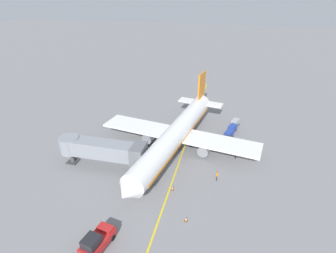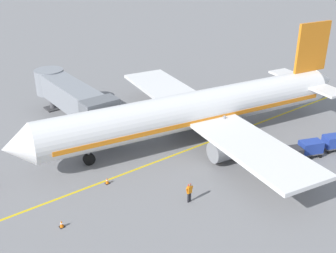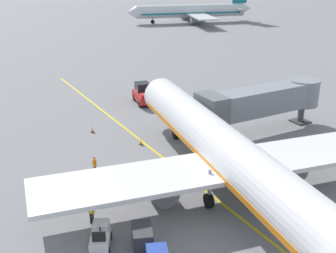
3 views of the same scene
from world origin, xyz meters
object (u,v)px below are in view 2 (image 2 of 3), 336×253
object	(u,v)px
baggage_cart_second_in_train	(311,147)
safety_cone_nose_right	(107,181)
parked_airliner	(197,110)
ground_crew_wing_walker	(274,178)
baggage_tug_lead	(299,172)
baggage_cart_front	(290,155)
baggage_cart_third_in_train	(334,141)
ground_crew_loader	(189,192)
jet_bridge	(72,96)
safety_cone_nose_left	(62,224)

from	to	relation	value
baggage_cart_second_in_train	safety_cone_nose_right	distance (m)	19.29
baggage_cart_second_in_train	parked_airliner	bearing A→B (deg)	33.15
parked_airliner	baggage_cart_second_in_train	size ratio (longest dim) A/B	12.62
ground_crew_wing_walker	safety_cone_nose_right	world-z (taller)	ground_crew_wing_walker
parked_airliner	baggage_cart_second_in_train	world-z (taller)	parked_airliner
baggage_tug_lead	baggage_cart_front	world-z (taller)	baggage_tug_lead
baggage_cart_third_in_train	ground_crew_loader	xyz separation A→B (m)	(1.95, 16.74, 0.00)
ground_crew_wing_walker	safety_cone_nose_right	bearing A→B (deg)	49.90
parked_airliner	ground_crew_wing_walker	world-z (taller)	parked_airliner
baggage_cart_front	ground_crew_wing_walker	world-z (taller)	ground_crew_wing_walker
parked_airliner	baggage_cart_second_in_train	bearing A→B (deg)	-146.85
jet_bridge	safety_cone_nose_right	distance (m)	13.33
safety_cone_nose_right	safety_cone_nose_left	bearing A→B (deg)	118.88
jet_bridge	baggage_cart_third_in_train	bearing A→B (deg)	-139.74
baggage_tug_lead	baggage_cart_front	bearing A→B (deg)	-34.73
baggage_tug_lead	ground_crew_wing_walker	world-z (taller)	ground_crew_wing_walker
jet_bridge	baggage_cart_third_in_train	distance (m)	27.33
baggage_tug_lead	baggage_cart_front	distance (m)	2.71
baggage_cart_third_in_train	safety_cone_nose_right	distance (m)	22.18
baggage_cart_front	safety_cone_nose_right	size ratio (longest dim) A/B	5.00
baggage_cart_third_in_train	safety_cone_nose_right	world-z (taller)	baggage_cart_third_in_train
jet_bridge	baggage_cart_second_in_train	bearing A→B (deg)	-143.81
parked_airliner	baggage_cart_second_in_train	distance (m)	11.44
baggage_cart_front	ground_crew_loader	size ratio (longest dim) A/B	1.75
baggage_cart_third_in_train	safety_cone_nose_left	size ratio (longest dim) A/B	5.00
safety_cone_nose_left	baggage_cart_front	bearing A→B (deg)	-101.58
baggage_tug_lead	safety_cone_nose_right	size ratio (longest dim) A/B	4.70
parked_airliner	baggage_cart_third_in_train	distance (m)	13.66
jet_bridge	baggage_cart_third_in_train	world-z (taller)	jet_bridge
jet_bridge	safety_cone_nose_right	xyz separation A→B (m)	(-12.59, 3.02, -3.17)
baggage_cart_front	ground_crew_loader	world-z (taller)	ground_crew_loader
parked_airliner	baggage_tug_lead	bearing A→B (deg)	-170.49
baggage_cart_second_in_train	safety_cone_nose_right	world-z (taller)	baggage_cart_second_in_train
baggage_tug_lead	baggage_cart_third_in_train	xyz separation A→B (m)	(1.26, -7.11, 0.24)
jet_bridge	baggage_tug_lead	bearing A→B (deg)	-154.56
parked_airliner	baggage_cart_front	world-z (taller)	parked_airliner
baggage_cart_front	baggage_cart_third_in_train	size ratio (longest dim) A/B	1.00
baggage_cart_front	baggage_cart_third_in_train	world-z (taller)	same
jet_bridge	safety_cone_nose_right	bearing A→B (deg)	166.51
parked_airliner	baggage_cart_third_in_train	size ratio (longest dim) A/B	12.62
safety_cone_nose_left	ground_crew_loader	bearing A→B (deg)	-108.95
baggage_cart_front	safety_cone_nose_right	bearing A→B (deg)	64.33
parked_airliner	jet_bridge	bearing A→B (deg)	38.67
parked_airliner	baggage_tug_lead	distance (m)	11.72
ground_crew_wing_walker	safety_cone_nose_right	distance (m)	14.01
baggage_tug_lead	safety_cone_nose_right	bearing A→B (deg)	55.02
ground_crew_wing_walker	ground_crew_loader	world-z (taller)	same
ground_crew_loader	baggage_tug_lead	bearing A→B (deg)	-108.43
ground_crew_wing_walker	safety_cone_nose_left	world-z (taller)	ground_crew_wing_walker
ground_crew_loader	safety_cone_nose_left	xyz separation A→B (m)	(3.21, 9.35, -0.66)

